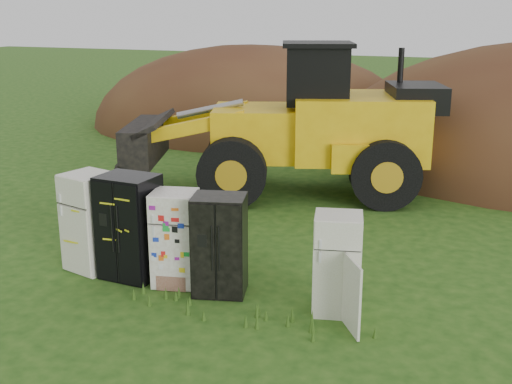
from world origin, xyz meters
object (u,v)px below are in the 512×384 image
at_px(fridge_black_side, 130,227).
at_px(wheel_loader, 278,120).
at_px(fridge_sticker, 175,238).
at_px(fridge_leftmost, 91,222).
at_px(fridge_open_door, 337,264).
at_px(fridge_dark_mid, 220,245).

height_order(fridge_black_side, wheel_loader, wheel_loader).
bearing_deg(wheel_loader, fridge_sticker, -106.09).
height_order(fridge_leftmost, fridge_open_door, fridge_leftmost).
bearing_deg(fridge_leftmost, fridge_black_side, 9.90).
bearing_deg(fridge_leftmost, wheel_loader, 90.70).
bearing_deg(fridge_open_door, fridge_sticker, 165.93).
relative_size(fridge_sticker, fridge_open_door, 1.03).
distance_m(fridge_leftmost, fridge_dark_mid, 2.70).
distance_m(fridge_dark_mid, fridge_open_door, 2.06).
height_order(fridge_black_side, fridge_sticker, fridge_black_side).
distance_m(fridge_sticker, fridge_dark_mid, 0.89).
height_order(fridge_sticker, fridge_open_door, fridge_sticker).
distance_m(fridge_black_side, fridge_sticker, 0.92).
relative_size(fridge_leftmost, wheel_loader, 0.23).
distance_m(fridge_black_side, wheel_loader, 6.41).
xyz_separation_m(fridge_sticker, fridge_dark_mid, (0.89, -0.04, 0.02)).
bearing_deg(fridge_black_side, wheel_loader, 87.76).
bearing_deg(fridge_leftmost, fridge_open_door, 13.08).
distance_m(fridge_leftmost, wheel_loader, 6.50).
bearing_deg(fridge_leftmost, fridge_sticker, 12.50).
xyz_separation_m(fridge_leftmost, fridge_open_door, (4.77, -0.00, -0.10)).
height_order(fridge_sticker, wheel_loader, wheel_loader).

